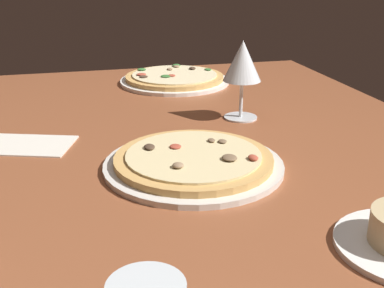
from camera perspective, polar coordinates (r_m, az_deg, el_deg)
dining_table at (r=92.38cm, az=-0.16°, el=-2.09°), size 150.00×110.00×4.00cm
pizza_main at (r=84.45cm, az=0.18°, el=-2.03°), size 31.03×31.03×3.39cm
pizza_side at (r=142.45cm, az=-2.05°, el=7.59°), size 31.19×31.19×3.30cm
wine_glass_far at (r=108.29cm, az=5.88°, el=9.25°), size 8.34×8.34×17.44cm
paper_menu at (r=100.43cm, az=-19.44°, el=-0.08°), size 17.13×22.77×0.30cm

